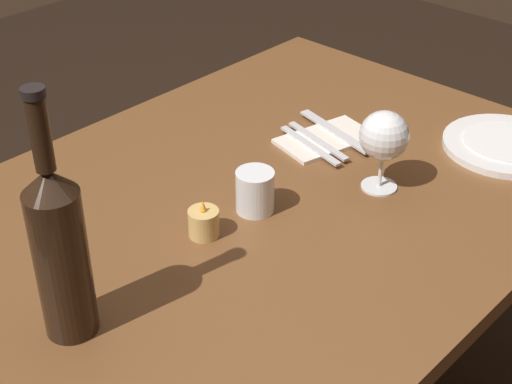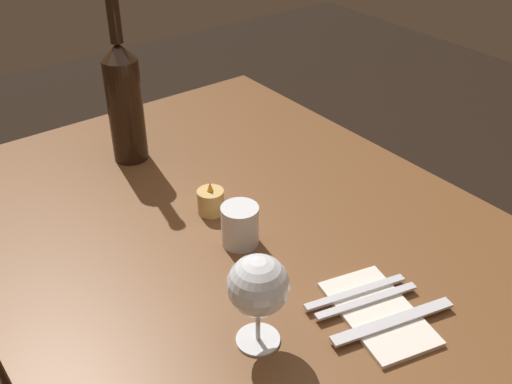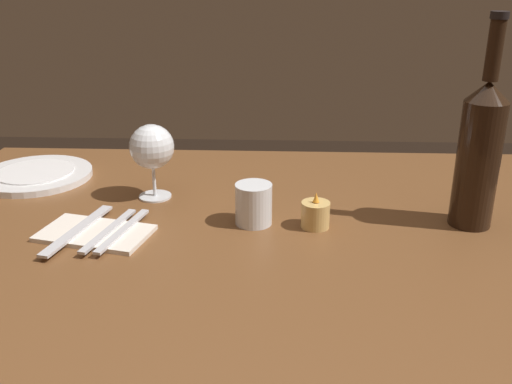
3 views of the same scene
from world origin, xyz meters
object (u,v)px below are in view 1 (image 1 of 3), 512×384
at_px(water_tumbler, 255,193).
at_px(folded_napkin, 326,139).
at_px(wine_glass_left, 384,137).
at_px(wine_bottle, 60,248).
at_px(table_knife, 335,131).
at_px(dinner_plate, 505,145).
at_px(fork_outer, 310,145).
at_px(votive_candle, 204,224).
at_px(fork_inner, 318,141).

xyz_separation_m(water_tumbler, folded_napkin, (0.28, 0.06, -0.03)).
bearing_deg(folded_napkin, wine_glass_left, -111.13).
bearing_deg(wine_bottle, table_knife, 6.29).
relative_size(dinner_plate, fork_outer, 1.38).
bearing_deg(dinner_plate, table_knife, 124.01).
distance_m(wine_bottle, votive_candle, 0.31).
height_order(wine_bottle, votive_candle, wine_bottle).
height_order(wine_bottle, folded_napkin, wine_bottle).
height_order(wine_glass_left, water_tumbler, wine_glass_left).
bearing_deg(table_knife, wine_bottle, -173.71).
xyz_separation_m(water_tumbler, dinner_plate, (0.50, -0.22, -0.03)).
relative_size(wine_glass_left, wine_bottle, 0.41).
height_order(fork_outer, table_knife, same).
bearing_deg(wine_bottle, folded_napkin, 6.57).
xyz_separation_m(fork_outer, table_knife, (0.08, -0.00, 0.00)).
relative_size(water_tumbler, folded_napkin, 0.36).
height_order(wine_bottle, dinner_plate, wine_bottle).
bearing_deg(table_knife, folded_napkin, 180.00).
distance_m(folded_napkin, fork_inner, 0.03).
bearing_deg(fork_outer, wine_bottle, -172.91).
relative_size(fork_inner, table_knife, 0.85).
bearing_deg(folded_napkin, dinner_plate, -51.97).
relative_size(dinner_plate, table_knife, 1.17).
relative_size(folded_napkin, fork_inner, 1.18).
xyz_separation_m(wine_glass_left, fork_outer, (0.02, 0.18, -0.09)).
bearing_deg(fork_outer, water_tumbler, -164.33).
bearing_deg(votive_candle, dinner_plate, -20.50).
bearing_deg(votive_candle, water_tumbler, -5.77).
bearing_deg(fork_outer, dinner_plate, -46.14).
height_order(wine_glass_left, wine_bottle, wine_bottle).
height_order(wine_glass_left, fork_inner, wine_glass_left).
height_order(wine_bottle, fork_inner, wine_bottle).
bearing_deg(wine_glass_left, votive_candle, 158.18).
height_order(votive_candle, fork_outer, votive_candle).
relative_size(water_tumbler, votive_candle, 1.14).
bearing_deg(fork_inner, dinner_plate, -48.93).
distance_m(wine_glass_left, water_tumbler, 0.25).
relative_size(wine_glass_left, fork_outer, 0.86).
bearing_deg(wine_bottle, water_tumbler, 1.99).
bearing_deg(votive_candle, wine_glass_left, -21.82).
height_order(votive_candle, table_knife, votive_candle).
distance_m(water_tumbler, folded_napkin, 0.29).
distance_m(wine_bottle, water_tumbler, 0.41).
bearing_deg(dinner_plate, fork_inner, 131.07).
bearing_deg(wine_bottle, votive_candle, 5.06).
distance_m(water_tumbler, votive_candle, 0.11).
relative_size(votive_candle, folded_napkin, 0.32).
bearing_deg(dinner_plate, wine_glass_left, 160.99).
xyz_separation_m(wine_bottle, dinner_plate, (0.89, -0.20, -0.13)).
xyz_separation_m(wine_bottle, fork_inner, (0.65, 0.08, -0.13)).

